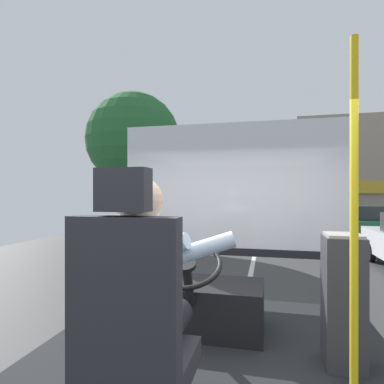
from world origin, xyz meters
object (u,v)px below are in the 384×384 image
object	(u,v)px
fare_box	(343,300)
parked_car_green	(358,223)
driver_seat	(133,337)
bus_driver	(143,285)
handrail_pole	(354,221)
steering_console	(198,304)

from	to	relation	value
fare_box	parked_car_green	xyz separation A→B (m)	(3.01, 11.57, -0.51)
driver_seat	fare_box	size ratio (longest dim) A/B	1.43
bus_driver	handrail_pole	bearing A→B (deg)	25.02
handrail_pole	fare_box	xyz separation A→B (m)	(0.03, 0.42, -0.57)
bus_driver	steering_console	bearing A→B (deg)	90.00
driver_seat	fare_box	world-z (taller)	driver_seat
driver_seat	parked_car_green	world-z (taller)	driver_seat
driver_seat	parked_car_green	distance (m)	13.25
bus_driver	fare_box	xyz separation A→B (m)	(1.08, 0.91, -0.29)
steering_console	handrail_pole	size ratio (longest dim) A/B	0.54
driver_seat	fare_box	bearing A→B (deg)	43.37
bus_driver	parked_car_green	world-z (taller)	bus_driver
bus_driver	fare_box	distance (m)	1.44
handrail_pole	parked_car_green	bearing A→B (deg)	75.75
bus_driver	parked_car_green	size ratio (longest dim) A/B	0.22
driver_seat	fare_box	xyz separation A→B (m)	(1.08, 1.02, -0.09)
steering_console	fare_box	size ratio (longest dim) A/B	1.23
bus_driver	fare_box	size ratio (longest dim) A/B	0.95
handrail_pole	bus_driver	bearing A→B (deg)	-154.98
driver_seat	bus_driver	bearing A→B (deg)	90.00
fare_box	parked_car_green	world-z (taller)	fare_box
steering_console	parked_car_green	distance (m)	11.97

